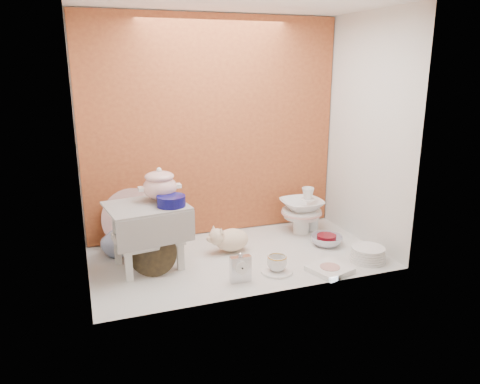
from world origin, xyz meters
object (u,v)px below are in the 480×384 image
object	(u,v)px
floral_platter	(133,218)
blue_white_vase	(117,239)
step_stool	(148,236)
mantel_clock	(241,267)
porcelain_tower	(302,210)
plush_pig	(232,240)
soup_tureen	(160,184)
crystal_bowl	(326,240)
gold_rim_teacup	(277,263)
dinner_plate_stack	(368,254)

from	to	relation	value
floral_platter	blue_white_vase	bearing A→B (deg)	-135.69
step_stool	floral_platter	distance (m)	0.36
mantel_clock	porcelain_tower	distance (m)	0.89
plush_pig	porcelain_tower	xyz separation A→B (m)	(0.58, 0.16, 0.08)
soup_tureen	plush_pig	bearing A→B (deg)	-1.90
mantel_clock	crystal_bowl	xyz separation A→B (m)	(0.73, 0.31, -0.05)
floral_platter	porcelain_tower	world-z (taller)	floral_platter
step_stool	porcelain_tower	size ratio (longest dim) A/B	1.33
floral_platter	blue_white_vase	distance (m)	0.19
mantel_clock	porcelain_tower	xyz separation A→B (m)	(0.67, 0.58, 0.08)
gold_rim_teacup	dinner_plate_stack	distance (m)	0.60
gold_rim_teacup	porcelain_tower	world-z (taller)	porcelain_tower
gold_rim_teacup	step_stool	bearing A→B (deg)	154.00
step_stool	blue_white_vase	distance (m)	0.30
floral_platter	crystal_bowl	bearing A→B (deg)	-19.19
blue_white_vase	gold_rim_teacup	bearing A→B (deg)	-34.29
porcelain_tower	step_stool	bearing A→B (deg)	-169.56
soup_tureen	gold_rim_teacup	world-z (taller)	soup_tureen
floral_platter	plush_pig	distance (m)	0.67
step_stool	dinner_plate_stack	distance (m)	1.35
gold_rim_teacup	porcelain_tower	xyz separation A→B (m)	(0.43, 0.54, 0.11)
soup_tureen	plush_pig	size ratio (longest dim) A/B	0.87
mantel_clock	porcelain_tower	size ratio (longest dim) A/B	0.51
crystal_bowl	porcelain_tower	world-z (taller)	porcelain_tower
crystal_bowl	blue_white_vase	bearing A→B (deg)	166.98
plush_pig	blue_white_vase	bearing A→B (deg)	-177.12
step_stool	dinner_plate_stack	bearing A→B (deg)	-24.57
gold_rim_teacup	mantel_clock	bearing A→B (deg)	-170.76
crystal_bowl	porcelain_tower	distance (m)	0.31
floral_platter	crystal_bowl	world-z (taller)	floral_platter
blue_white_vase	crystal_bowl	size ratio (longest dim) A/B	1.02
step_stool	porcelain_tower	distance (m)	1.14
step_stool	floral_platter	xyz separation A→B (m)	(-0.04, 0.36, 0.00)
crystal_bowl	step_stool	bearing A→B (deg)	176.79
plush_pig	gold_rim_teacup	size ratio (longest dim) A/B	2.40
step_stool	blue_white_vase	xyz separation A→B (m)	(-0.16, 0.24, -0.09)
step_stool	soup_tureen	bearing A→B (deg)	24.12
blue_white_vase	plush_pig	distance (m)	0.73
soup_tureen	step_stool	bearing A→B (deg)	-147.60
plush_pig	step_stool	bearing A→B (deg)	-156.62
soup_tureen	plush_pig	xyz separation A→B (m)	(0.45, -0.01, -0.41)
gold_rim_teacup	plush_pig	bearing A→B (deg)	110.96
gold_rim_teacup	soup_tureen	bearing A→B (deg)	146.16
soup_tureen	gold_rim_teacup	bearing A→B (deg)	-33.84
dinner_plate_stack	soup_tureen	bearing A→B (deg)	159.82
porcelain_tower	soup_tureen	bearing A→B (deg)	-171.92
mantel_clock	plush_pig	size ratio (longest dim) A/B	0.62
plush_pig	dinner_plate_stack	world-z (taller)	plush_pig
dinner_plate_stack	porcelain_tower	world-z (taller)	porcelain_tower
blue_white_vase	soup_tureen	bearing A→B (deg)	-35.32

